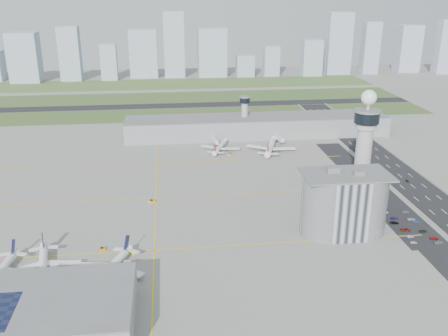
{
  "coord_description": "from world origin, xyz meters",
  "views": [
    {
      "loc": [
        -31.32,
        -234.72,
        115.23
      ],
      "look_at": [
        0.0,
        35.0,
        15.0
      ],
      "focal_mm": 40.0,
      "sensor_mm": 36.0,
      "label": 1
    }
  ],
  "objects": [
    {
      "name": "highway",
      "position": [
        115.0,
        0.0,
        0.05
      ],
      "size": [
        28.0,
        500.0,
        0.1
      ],
      "primitive_type": "cube",
      "color": "black",
      "rests_on": "ground"
    },
    {
      "name": "car_lot_11",
      "position": [
        93.45,
        -5.34,
        0.61
      ],
      "size": [
        4.27,
        1.94,
        1.21
      ],
      "primitive_type": "imported",
      "rotation": [
        0.0,
        0.0,
        1.63
      ],
      "color": "gray",
      "rests_on": "ground"
    },
    {
      "name": "terminal_pier",
      "position": [
        40.0,
        148.0,
        7.9
      ],
      "size": [
        210.0,
        32.0,
        15.8
      ],
      "color": "gray",
      "rests_on": "ground"
    },
    {
      "name": "skyline_bldg_4",
      "position": [
        -204.47,
        415.19,
        30.18
      ],
      "size": [
        35.81,
        28.65,
        60.36
      ],
      "primitive_type": "cube",
      "color": "#9EADC1",
      "rests_on": "ground"
    },
    {
      "name": "car_hw_1",
      "position": [
        115.0,
        37.84,
        0.54
      ],
      "size": [
        1.67,
        3.42,
        1.08
      ],
      "primitive_type": "imported",
      "rotation": [
        0.0,
        0.0,
        -0.17
      ],
      "color": "black",
      "rests_on": "ground"
    },
    {
      "name": "jet_bridge_far_0",
      "position": [
        2.0,
        132.0,
        2.85
      ],
      "size": [
        5.39,
        14.31,
        5.7
      ],
      "primitive_type": null,
      "rotation": [
        0.0,
        0.0,
        -1.4
      ],
      "color": "silver",
      "rests_on": "ground"
    },
    {
      "name": "car_lot_3",
      "position": [
        81.92,
        -16.73,
        0.64
      ],
      "size": [
        4.49,
        2.07,
        1.27
      ],
      "primitive_type": "imported",
      "rotation": [
        0.0,
        0.0,
        1.5
      ],
      "color": "black",
      "rests_on": "ground"
    },
    {
      "name": "skyline_bldg_13",
      "position": [
        201.27,
        433.27,
        40.6
      ],
      "size": [
        32.26,
        25.81,
        81.2
      ],
      "primitive_type": "cube",
      "color": "#9EADC1",
      "rests_on": "ground"
    },
    {
      "name": "car_hw_4",
      "position": [
        108.61,
        179.44,
        0.62
      ],
      "size": [
        1.87,
        3.8,
        1.25
      ],
      "primitive_type": "imported",
      "rotation": [
        0.0,
        0.0,
        -0.11
      ],
      "color": "gray",
      "rests_on": "ground"
    },
    {
      "name": "admin_building",
      "position": [
        51.99,
        -22.0,
        15.3
      ],
      "size": [
        42.0,
        24.0,
        33.5
      ],
      "color": "#B2B2B7",
      "rests_on": "ground"
    },
    {
      "name": "airplane_near_c",
      "position": [
        -58.03,
        -48.27,
        5.06
      ],
      "size": [
        42.38,
        45.26,
        10.12
      ],
      "primitive_type": null,
      "rotation": [
        0.0,
        0.0,
        -1.97
      ],
      "color": "white",
      "rests_on": "ground"
    },
    {
      "name": "parking_lot",
      "position": [
        88.0,
        -22.0,
        0.05
      ],
      "size": [
        20.0,
        44.0,
        0.1
      ],
      "primitive_type": "cube",
      "color": "black",
      "rests_on": "ground"
    },
    {
      "name": "skyline_bldg_16",
      "position": [
        345.49,
        415.96,
        35.78
      ],
      "size": [
        23.04,
        18.43,
        71.56
      ],
      "primitive_type": "cube",
      "color": "#9EADC1",
      "rests_on": "ground"
    },
    {
      "name": "skyline_bldg_14",
      "position": [
        244.74,
        426.38,
        34.37
      ],
      "size": [
        21.59,
        17.28,
        68.75
      ],
      "primitive_type": "cube",
      "color": "#9EADC1",
      "rests_on": "ground"
    },
    {
      "name": "grass_strip_2",
      "position": [
        -20.0,
        380.0,
        0.04
      ],
      "size": [
        480.0,
        70.0,
        0.08
      ],
      "primitive_type": "cube",
      "color": "#405D2C",
      "rests_on": "ground"
    },
    {
      "name": "car_lot_9",
      "position": [
        93.72,
        -16.77,
        0.57
      ],
      "size": [
        3.57,
        1.68,
        1.13
      ],
      "primitive_type": "imported",
      "rotation": [
        0.0,
        0.0,
        1.43
      ],
      "color": "navy",
      "rests_on": "ground"
    },
    {
      "name": "taxiway_line_v",
      "position": [
        -40.0,
        30.0,
        0.01
      ],
      "size": [
        0.6,
        260.0,
        0.01
      ],
      "primitive_type": "cube",
      "color": "yellow",
      "rests_on": "ground"
    },
    {
      "name": "secondary_tower",
      "position": [
        30.0,
        150.0,
        18.8
      ],
      "size": [
        8.6,
        8.6,
        31.9
      ],
      "color": "#ADAAA5",
      "rests_on": "ground"
    },
    {
      "name": "skyline_bldg_6",
      "position": [
        -102.68,
        417.9,
        22.6
      ],
      "size": [
        20.04,
        16.03,
        45.2
      ],
      "primitive_type": "cube",
      "color": "#9EADC1",
      "rests_on": "ground"
    },
    {
      "name": "control_tower",
      "position": [
        72.0,
        8.0,
        35.04
      ],
      "size": [
        14.0,
        14.0,
        64.5
      ],
      "color": "#ADAAA5",
      "rests_on": "ground"
    },
    {
      "name": "car_lot_8",
      "position": [
        91.97,
        -27.15,
        0.64
      ],
      "size": [
        3.85,
        1.76,
        1.28
      ],
      "primitive_type": "imported",
      "rotation": [
        0.0,
        0.0,
        1.64
      ],
      "color": "black",
      "rests_on": "ground"
    },
    {
      "name": "jet_bridge_far_1",
      "position": [
        52.0,
        132.0,
        2.85
      ],
      "size": [
        5.39,
        14.31,
        5.7
      ],
      "primitive_type": null,
      "rotation": [
        0.0,
        0.0,
        -1.4
      ],
      "color": "silver",
      "rests_on": "ground"
    },
    {
      "name": "skyline_bldg_12",
      "position": [
        162.17,
        421.29,
        23.44
      ],
      "size": [
        26.14,
        20.92,
        46.89
      ],
      "primitive_type": "cube",
      "color": "#9EADC1",
      "rests_on": "ground"
    },
    {
      "name": "tug_2",
      "position": [
        -49.63,
        -31.63,
        0.97
      ],
      "size": [
        2.6,
        3.55,
        1.95
      ],
      "primitive_type": null,
      "rotation": [
        0.0,
        0.0,
        -0.09
      ],
      "color": "gold",
      "rests_on": "ground"
    },
    {
      "name": "skyline_bldg_8",
      "position": [
        -19.42,
        431.56,
        41.69
      ],
      "size": [
        26.33,
        21.06,
        83.39
      ],
      "primitive_type": "cube",
      "color": "#9EADC1",
      "rests_on": "ground"
    },
    {
      "name": "grass_strip_0",
      "position": [
        -20.0,
        225.0,
        0.04
      ],
      "size": [
        480.0,
        50.0,
        0.08
      ],
      "primitive_type": "cube",
      "color": "#405628",
      "rests_on": "ground"
    },
    {
      "name": "car_lot_5",
      "position": [
        82.26,
        -4.12,
        0.58
      ],
      "size": [
        3.67,
        1.81,
        1.16
      ],
      "primitive_type": "imported",
      "rotation": [
        0.0,
        0.0,
        1.74
      ],
      "color": "silver",
      "rests_on": "ground"
    },
    {
      "name": "barrier_left",
      "position": [
        101.0,
        0.0,
        0.6
      ],
      "size": [
        0.6,
        500.0,
        1.2
      ],
      "primitive_type": "cube",
      "color": "#9E9E99",
      "rests_on": "ground"
    },
    {
      "name": "landside_road",
      "position": [
        90.0,
        -10.0,
        0.04
      ],
      "size": [
        18.0,
        260.0,
        0.08
      ],
      "primitive_type": "cube",
      "color": "black",
      "rests_on": "ground"
    },
    {
      "name": "skyline_bldg_5",
      "position": [
        -150.11,
        419.66,
        33.44
      ],
      "size": [
        25.49,
        20.39,
        66.89
      ],
      "primitive_type": "cube",
      "color": "#9EADC1",
      "rests_on": "ground"
    },
    {
      "name": "jet_bridge_near_2",
      "position": [
        -53.0,
        -61.0,
        2.85
      ],
      "size": [
        5.39,
        14.31,
        5.7
      ],
      "primitive_type": null,
      "rotation": [
        0.0,
        0.0,
        1.4
      ],
      "color": "silver",
      "rests_on": "ground"
    },
    {
      "name": "tug_3",
      "position": [
        -42.29,
        23.87,
        0.97
      ],
      "size": [
        4.03,
        3.82,
        1.93
      ],
      "primitive_type": null,
      "rotation": [
        0.0,
        0.0,
        2.21
      ],
      "color": "gold",
      "rests_on": "ground"
    },
    {
      "name": "tug_5",
      "position": [
        34.09,
        114.96,
        0.96
      ],
      "size": [
        4.02,
        3.85,
        1.93
      ],
      "primitive_type": null,
      "rotation": [
        0.0,
        0.0,
        2.24
      ],
      "color": "#F49E03",
      "rests_on": "ground"
    },
    {
      "name": "car_lot_6",
      "position": [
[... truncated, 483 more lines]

